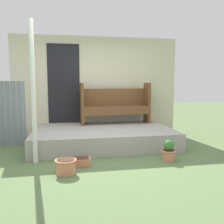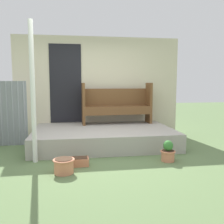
% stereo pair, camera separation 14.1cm
% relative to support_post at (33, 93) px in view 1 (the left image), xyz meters
% --- Properties ---
extents(ground_plane, '(24.00, 24.00, 0.00)m').
position_rel_support_post_xyz_m(ground_plane, '(1.22, 0.07, -1.24)').
color(ground_plane, '#5B7547').
extents(porch_slab, '(3.10, 1.95, 0.38)m').
position_rel_support_post_xyz_m(porch_slab, '(1.36, 1.05, -1.05)').
color(porch_slab, '#A8A399').
rests_on(porch_slab, ground_plane).
extents(house_wall, '(4.30, 0.08, 2.60)m').
position_rel_support_post_xyz_m(house_wall, '(1.32, 2.06, 0.06)').
color(house_wall, beige).
rests_on(house_wall, ground_plane).
extents(support_post, '(0.08, 0.08, 2.49)m').
position_rel_support_post_xyz_m(support_post, '(0.00, 0.00, 0.00)').
color(support_post, white).
rests_on(support_post, ground_plane).
extents(bench, '(1.76, 0.45, 1.03)m').
position_rel_support_post_xyz_m(bench, '(1.78, 1.71, -0.34)').
color(bench, brown).
rests_on(bench, porch_slab).
extents(flower_pot_left, '(0.34, 0.34, 0.24)m').
position_rel_support_post_xyz_m(flower_pot_left, '(0.53, -0.66, -1.11)').
color(flower_pot_left, tan).
rests_on(flower_pot_left, ground_plane).
extents(flower_pot_middle, '(0.27, 0.27, 0.38)m').
position_rel_support_post_xyz_m(flower_pot_middle, '(2.38, -0.32, -1.08)').
color(flower_pot_middle, tan).
rests_on(flower_pot_middle, ground_plane).
extents(planter_box_rect, '(0.41, 0.22, 0.14)m').
position_rel_support_post_xyz_m(planter_box_rect, '(0.74, -0.32, -1.17)').
color(planter_box_rect, tan).
rests_on(planter_box_rect, ground_plane).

